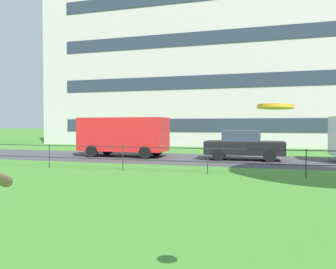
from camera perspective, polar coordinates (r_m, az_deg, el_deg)
street_strip at (r=17.72m, az=9.52°, el=-4.27°), size 80.00×6.06×0.01m
park_fence at (r=12.44m, az=6.78°, el=-3.70°), size 33.97×0.04×1.00m
frisbee at (r=2.64m, az=17.89°, el=4.57°), size 0.37×0.37×0.04m
panel_van_right at (r=19.36m, az=-7.59°, el=0.00°), size 5.03×2.16×2.24m
car_black_far_right at (r=17.75m, az=12.77°, el=-1.77°), size 4.04×1.89×1.54m
apartment_building_background at (r=33.22m, az=9.36°, el=11.28°), size 33.08×10.56×14.77m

